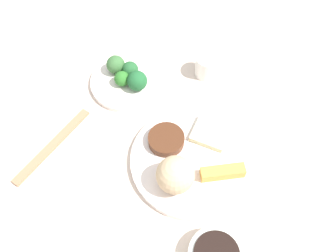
{
  "coord_description": "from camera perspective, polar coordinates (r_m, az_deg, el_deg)",
  "views": [
    {
      "loc": [
        -0.27,
        -0.26,
        0.74
      ],
      "look_at": [
        0.04,
        0.06,
        0.06
      ],
      "focal_mm": 38.41,
      "sensor_mm": 36.0,
      "label": 1
    }
  ],
  "objects": [
    {
      "name": "broccoli_floret_0",
      "position": [
        0.92,
        -7.33,
        7.46
      ],
      "size": [
        0.04,
        0.04,
        0.04
      ],
      "primitive_type": "sphere",
      "color": "#2C7027",
      "rests_on": "broccoli_plate"
    },
    {
      "name": "broccoli_floret_2",
      "position": [
        0.9,
        -4.92,
        7.17
      ],
      "size": [
        0.05,
        0.05,
        0.05
      ],
      "primitive_type": "sphere",
      "color": "#1F5B2E",
      "rests_on": "broccoli_plate"
    },
    {
      "name": "crab_rangoon_wonton",
      "position": [
        0.83,
        6.75,
        -1.16
      ],
      "size": [
        0.1,
        0.1,
        0.01
      ],
      "primitive_type": "cube",
      "rotation": [
        0.0,
        0.0,
        0.39
      ],
      "color": "beige",
      "rests_on": "main_plate"
    },
    {
      "name": "chopsticks_pair",
      "position": [
        0.87,
        -17.84,
        -2.94
      ],
      "size": [
        0.23,
        0.07,
        0.01
      ],
      "primitive_type": "cube",
      "rotation": [
        0.0,
        0.0,
        0.21
      ],
      "color": "#A67755",
      "rests_on": "tabletop"
    },
    {
      "name": "teacup",
      "position": [
        0.95,
        6.17,
        9.49
      ],
      "size": [
        0.06,
        0.06,
        0.06
      ],
      "primitive_type": "cylinder",
      "color": "white",
      "rests_on": "tabletop"
    },
    {
      "name": "broccoli_floret_3",
      "position": [
        0.94,
        -8.3,
        9.6
      ],
      "size": [
        0.05,
        0.05,
        0.05
      ],
      "primitive_type": "sphere",
      "color": "#396836",
      "rests_on": "broccoli_plate"
    },
    {
      "name": "broccoli_floret_1",
      "position": [
        0.93,
        -6.02,
        8.9
      ],
      "size": [
        0.04,
        0.04,
        0.04
      ],
      "primitive_type": "sphere",
      "color": "#245A2E",
      "rests_on": "broccoli_plate"
    },
    {
      "name": "tabletop",
      "position": [
        0.83,
        1.01,
        -5.74
      ],
      "size": [
        2.2,
        2.2,
        0.02
      ],
      "primitive_type": "cube",
      "color": "beige",
      "rests_on": "ground"
    },
    {
      "name": "main_plate",
      "position": [
        0.81,
        4.0,
        -5.35
      ],
      "size": [
        0.28,
        0.28,
        0.02
      ],
      "primitive_type": "cylinder",
      "color": "white",
      "rests_on": "tabletop"
    },
    {
      "name": "broccoli_plate",
      "position": [
        0.94,
        -6.35,
        7.05
      ],
      "size": [
        0.19,
        0.19,
        0.01
      ],
      "primitive_type": "cylinder",
      "color": "white",
      "rests_on": "tabletop"
    },
    {
      "name": "spring_roll",
      "position": [
        0.78,
        8.67,
        -7.28
      ],
      "size": [
        0.09,
        0.08,
        0.03
      ],
      "primitive_type": "cube",
      "rotation": [
        0.0,
        0.0,
        2.51
      ],
      "color": "gold",
      "rests_on": "main_plate"
    },
    {
      "name": "rice_scoop",
      "position": [
        0.74,
        1.18,
        -7.77
      ],
      "size": [
        0.08,
        0.08,
        0.08
      ],
      "primitive_type": "sphere",
      "color": "tan",
      "rests_on": "main_plate"
    },
    {
      "name": "stir_fry_heap",
      "position": [
        0.81,
        -0.28,
        -2.17
      ],
      "size": [
        0.08,
        0.08,
        0.02
      ],
      "primitive_type": "cylinder",
      "color": "#4D2917",
      "rests_on": "main_plate"
    }
  ]
}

